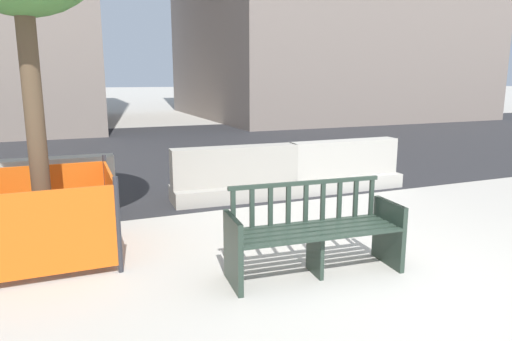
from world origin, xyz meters
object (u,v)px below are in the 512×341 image
jersey_barrier_centre (236,178)px  jersey_barrier_left (37,196)px  street_bench (314,234)px  jersey_barrier_right (343,169)px  construction_fence (44,214)px

jersey_barrier_centre → jersey_barrier_left: same height
street_bench → jersey_barrier_centre: (0.24, 2.92, -0.06)m
street_bench → jersey_barrier_right: bearing=52.6°
jersey_barrier_right → jersey_barrier_left: bearing=-179.9°
street_bench → construction_fence: bearing=149.6°
street_bench → construction_fence: construction_fence is taller
street_bench → jersey_barrier_right: 3.63m
street_bench → jersey_barrier_left: (-2.57, 2.88, -0.06)m
street_bench → construction_fence: 2.81m
jersey_barrier_centre → jersey_barrier_right: (1.96, -0.03, 0.00)m
street_bench → construction_fence: (-2.42, 1.42, 0.08)m
jersey_barrier_left → construction_fence: (0.15, -1.46, 0.14)m
jersey_barrier_centre → jersey_barrier_right: 1.96m
jersey_barrier_left → jersey_barrier_centre: bearing=0.8°
street_bench → jersey_barrier_centre: bearing=85.2°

